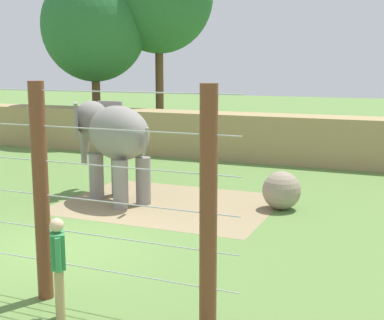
{
  "coord_description": "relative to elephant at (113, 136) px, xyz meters",
  "views": [
    {
      "loc": [
        7.12,
        -9.41,
        3.99
      ],
      "look_at": [
        1.4,
        4.15,
        1.4
      ],
      "focal_mm": 50.49,
      "sensor_mm": 36.0,
      "label": 1
    }
  ],
  "objects": [
    {
      "name": "ground_plane",
      "position": [
        1.18,
        -4.27,
        -1.92
      ],
      "size": [
        120.0,
        120.0,
        0.0
      ],
      "primitive_type": "plane",
      "color": "#5B7F3D"
    },
    {
      "name": "tree_far_left",
      "position": [
        -7.66,
        10.99,
        4.06
      ],
      "size": [
        5.46,
        5.46,
        8.86
      ],
      "color": "brown",
      "rests_on": "ground"
    },
    {
      "name": "dirt_patch",
      "position": [
        1.73,
        0.14,
        -1.92
      ],
      "size": [
        6.11,
        4.76,
        0.01
      ],
      "primitive_type": "cube",
      "rotation": [
        0.0,
        0.0,
        0.01
      ],
      "color": "#937F5B",
      "rests_on": "ground"
    },
    {
      "name": "zookeeper",
      "position": [
        3.26,
        -7.11,
        -0.99
      ],
      "size": [
        0.46,
        0.51,
        1.67
      ],
      "color": "tan",
      "rests_on": "ground"
    },
    {
      "name": "elephant",
      "position": [
        0.0,
        0.0,
        0.0
      ],
      "size": [
        3.55,
        2.72,
        2.9
      ],
      "color": "gray",
      "rests_on": "ground"
    },
    {
      "name": "embankment_wall",
      "position": [
        1.18,
        8.33,
        -0.94
      ],
      "size": [
        36.0,
        1.8,
        1.95
      ],
      "primitive_type": "cube",
      "color": "tan",
      "rests_on": "ground"
    },
    {
      "name": "enrichment_ball",
      "position": [
        4.9,
        0.83,
        -1.38
      ],
      "size": [
        1.08,
        1.08,
        1.08
      ],
      "primitive_type": "sphere",
      "color": "gray",
      "rests_on": "ground"
    }
  ]
}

